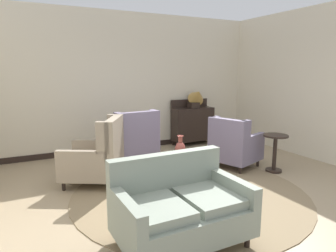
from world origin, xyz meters
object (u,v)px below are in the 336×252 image
Objects in this scene: coffee_table at (182,165)px; settee at (180,208)px; side_table at (275,150)px; sideboard at (193,124)px; armchair_beside_settee at (98,157)px; gramophone at (197,97)px; porcelain_vase at (180,149)px; armchair_near_window at (132,143)px; armchair_near_sideboard at (234,146)px.

coffee_table is 0.62× the size of settee.
sideboard is at bearing 95.42° from side_table.
settee is 2.18m from armchair_beside_settee.
gramophone is at bearing 53.77° from coffee_table.
gramophone reaches higher than sideboard.
coffee_table is 2.24× the size of porcelain_vase.
armchair_beside_settee is 3.21m from sideboard.
armchair_near_window is at bearing 102.80° from coffee_table.
settee is 1.99× the size of side_table.
porcelain_vase is 2.87m from sideboard.
sideboard is at bearing 54.95° from porcelain_vase.
coffee_table is 1.39m from armchair_beside_settee.
armchair_beside_settee is 1.98× the size of gramophone.
armchair_near_window is at bearing 41.43° from armchair_near_sideboard.
side_table is at bearing 24.87° from settee.
armchair_near_window reaches higher than armchair_near_sideboard.
side_table is 2.50m from sideboard.
gramophone is (1.69, 2.30, 0.83)m from coffee_table.
coffee_table is 1.42× the size of gramophone.
armchair_near_window reaches higher than porcelain_vase.
settee is 2.29× the size of gramophone.
porcelain_vase is 0.28× the size of settee.
coffee_table is at bearing 84.58° from armchair_beside_settee.
gramophone reaches higher than side_table.
settee is at bearing 38.19° from armchair_beside_settee.
coffee_table is 1.44m from armchair_near_sideboard.
armchair_near_window is (-0.32, 1.40, 0.08)m from coffee_table.
sideboard is (-0.24, 2.49, 0.11)m from side_table.
armchair_near_sideboard is (1.37, 0.44, 0.06)m from coffee_table.
side_table is at bearing 140.33° from armchair_near_window.
armchair_beside_settee reaches higher than side_table.
porcelain_vase reaches higher than coffee_table.
armchair_near_window is (0.82, 0.61, 0.00)m from armchair_beside_settee.
porcelain_vase is at bearing 97.39° from armchair_near_window.
armchair_near_sideboard is at bearing -99.78° from gramophone.
coffee_table is 0.25m from porcelain_vase.
side_table is at bearing -4.29° from porcelain_vase.
sideboard is (1.64, 2.40, 0.15)m from coffee_table.
armchair_near_sideboard is (1.38, 0.39, -0.19)m from porcelain_vase.
settee is (-0.80, -1.37, 0.03)m from coffee_table.
coffee_table is at bearing 97.26° from armchair_near_window.
porcelain_vase is 1.36m from armchair_beside_settee.
porcelain_vase is 1.39m from armchair_near_window.
settee is 1.36× the size of armchair_near_sideboard.
settee is 1.25× the size of armchair_near_window.
coffee_table is 1.23× the size of side_table.
gramophone reaches higher than porcelain_vase.
armchair_beside_settee is 1.72× the size of side_table.
gramophone reaches higher than settee.
gramophone is at bearing 52.99° from porcelain_vase.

